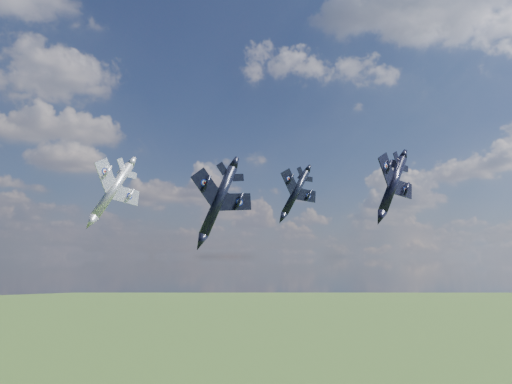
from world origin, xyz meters
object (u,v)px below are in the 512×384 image
jet_right_navy (393,185)px  jet_left_silver (113,190)px  jet_lead_navy (218,201)px  jet_high_navy (296,192)px

jet_right_navy → jet_left_silver: size_ratio=0.95×
jet_lead_navy → jet_right_navy: (23.61, -14.61, 2.51)m
jet_lead_navy → jet_left_silver: size_ratio=1.05×
jet_high_navy → jet_right_navy: bearing=-95.4°
jet_lead_navy → jet_left_silver: bearing=139.3°
jet_high_navy → jet_left_silver: jet_high_navy is taller
jet_lead_navy → jet_right_navy: 27.88m
jet_left_silver → jet_high_navy: bearing=-18.3°
jet_lead_navy → jet_high_navy: size_ratio=1.08×
jet_high_navy → jet_left_silver: 39.46m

